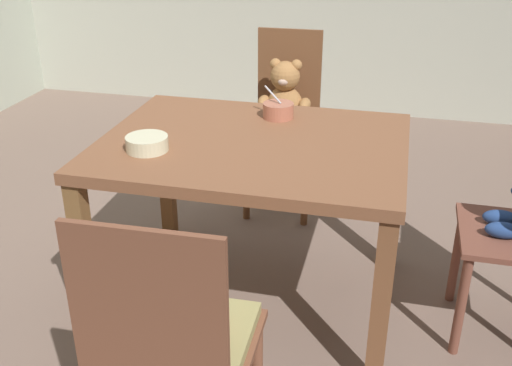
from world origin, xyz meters
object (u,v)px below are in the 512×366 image
Objects in this scene: dining_table at (253,162)px; teddy_chair_near_front at (172,327)px; porridge_bowl_terracotta_far_center at (278,110)px; teddy_chair_far_center at (284,108)px; porridge_bowl_cream_near_left at (147,143)px.

teddy_chair_near_front is at bearing -89.70° from dining_table.
porridge_bowl_terracotta_far_center reaches higher than dining_table.
teddy_chair_far_center is (-0.06, 1.78, 0.01)m from teddy_chair_near_front.
porridge_bowl_cream_near_left is (-0.29, -1.08, 0.20)m from teddy_chair_far_center.
teddy_chair_near_front reaches higher than porridge_bowl_cream_near_left.
porridge_bowl_cream_near_left is at bearing 25.15° from teddy_chair_near_front.
porridge_bowl_terracotta_far_center is (0.04, 0.28, 0.12)m from dining_table.
teddy_chair_near_front is 7.00× the size of porridge_bowl_terracotta_far_center.
teddy_chair_far_center is at bearing 98.57° from porridge_bowl_terracotta_far_center.
dining_table is 0.89m from teddy_chair_near_front.
porridge_bowl_cream_near_left is (-0.35, -0.18, 0.12)m from dining_table.
teddy_chair_far_center reaches higher than porridge_bowl_cream_near_left.
porridge_bowl_terracotta_far_center is at bearing -3.05° from teddy_chair_near_front.
porridge_bowl_cream_near_left is at bearing -130.12° from porridge_bowl_terracotta_far_center.
teddy_chair_far_center is (-0.05, 0.90, -0.08)m from dining_table.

